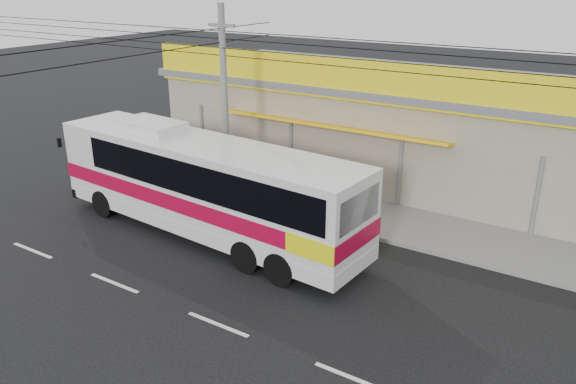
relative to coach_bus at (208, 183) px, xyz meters
name	(u,v)px	position (x,y,z in m)	size (l,w,h in m)	color
ground	(270,284)	(3.62, -1.59, -2.03)	(120.00, 120.00, 0.00)	black
sidewalk	(357,214)	(3.62, 4.41, -1.96)	(30.00, 3.20, 0.15)	gray
lane_markings	(218,325)	(3.62, -4.09, -2.03)	(50.00, 0.12, 0.01)	silver
storefront_building	(413,127)	(3.62, 9.95, 0.27)	(22.60, 9.20, 5.70)	gray
coach_bus	(208,183)	(0.00, 0.00, 0.00)	(12.49, 3.56, 3.80)	silver
motorbike_red	(198,167)	(-4.03, 4.02, -1.33)	(0.73, 2.10, 1.10)	#9B0B0B
motorbike_dark	(107,155)	(-8.90, 3.11, -1.34)	(0.51, 1.81, 1.09)	black
utility_pole	(222,42)	(-1.22, 2.61, 4.38)	(34.00, 14.00, 7.77)	#5D5D5B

